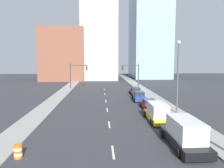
{
  "coord_description": "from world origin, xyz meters",
  "views": [
    {
      "loc": [
        -0.91,
        -6.59,
        6.75
      ],
      "look_at": [
        1.3,
        34.26,
        2.2
      ],
      "focal_mm": 35.0,
      "sensor_mm": 36.0,
      "label": 1
    }
  ],
  "objects_px": {
    "street_lamp": "(178,72)",
    "sedan_blue": "(139,96)",
    "traffic_signal_right": "(133,72)",
    "sedan_brown": "(136,91)",
    "traffic_signal_left": "(75,72)",
    "box_truck_black": "(185,134)",
    "box_truck_yellow": "(157,113)",
    "sedan_red": "(149,104)",
    "traffic_barrel": "(18,151)"
  },
  "relations": [
    {
      "from": "traffic_signal_right",
      "to": "sedan_red",
      "type": "distance_m",
      "value": 22.55
    },
    {
      "from": "box_truck_yellow",
      "to": "sedan_brown",
      "type": "distance_m",
      "value": 18.26
    },
    {
      "from": "sedan_brown",
      "to": "traffic_barrel",
      "type": "bearing_deg",
      "value": -114.76
    },
    {
      "from": "sedan_red",
      "to": "sedan_blue",
      "type": "distance_m",
      "value": 6.28
    },
    {
      "from": "traffic_signal_left",
      "to": "sedan_brown",
      "type": "height_order",
      "value": "traffic_signal_left"
    },
    {
      "from": "sedan_red",
      "to": "sedan_brown",
      "type": "distance_m",
      "value": 12.37
    },
    {
      "from": "traffic_signal_right",
      "to": "sedan_brown",
      "type": "relative_size",
      "value": 1.26
    },
    {
      "from": "box_truck_yellow",
      "to": "sedan_blue",
      "type": "distance_m",
      "value": 12.15
    },
    {
      "from": "sedan_brown",
      "to": "sedan_blue",
      "type": "bearing_deg",
      "value": -93.65
    },
    {
      "from": "box_truck_black",
      "to": "box_truck_yellow",
      "type": "relative_size",
      "value": 1.09
    },
    {
      "from": "sedan_blue",
      "to": "sedan_brown",
      "type": "bearing_deg",
      "value": 88.75
    },
    {
      "from": "traffic_signal_left",
      "to": "traffic_signal_right",
      "type": "relative_size",
      "value": 1.0
    },
    {
      "from": "street_lamp",
      "to": "sedan_brown",
      "type": "relative_size",
      "value": 1.94
    },
    {
      "from": "traffic_signal_right",
      "to": "sedan_red",
      "type": "height_order",
      "value": "traffic_signal_right"
    },
    {
      "from": "traffic_barrel",
      "to": "box_truck_yellow",
      "type": "height_order",
      "value": "box_truck_yellow"
    },
    {
      "from": "traffic_barrel",
      "to": "sedan_red",
      "type": "height_order",
      "value": "sedan_red"
    },
    {
      "from": "traffic_signal_right",
      "to": "sedan_brown",
      "type": "bearing_deg",
      "value": -96.18
    },
    {
      "from": "box_truck_yellow",
      "to": "box_truck_black",
      "type": "bearing_deg",
      "value": -87.9
    },
    {
      "from": "box_truck_black",
      "to": "sedan_brown",
      "type": "xyz_separation_m",
      "value": [
        0.35,
        25.56,
        -0.42
      ]
    },
    {
      "from": "street_lamp",
      "to": "sedan_blue",
      "type": "relative_size",
      "value": 1.92
    },
    {
      "from": "traffic_barrel",
      "to": "sedan_red",
      "type": "relative_size",
      "value": 0.22
    },
    {
      "from": "box_truck_yellow",
      "to": "sedan_brown",
      "type": "xyz_separation_m",
      "value": [
        0.55,
        18.25,
        -0.3
      ]
    },
    {
      "from": "traffic_signal_left",
      "to": "sedan_brown",
      "type": "distance_m",
      "value": 16.38
    },
    {
      "from": "box_truck_black",
      "to": "traffic_signal_right",
      "type": "bearing_deg",
      "value": 87.73
    },
    {
      "from": "box_truck_black",
      "to": "sedan_red",
      "type": "bearing_deg",
      "value": 89.03
    },
    {
      "from": "box_truck_yellow",
      "to": "sedan_brown",
      "type": "bearing_deg",
      "value": 88.74
    },
    {
      "from": "traffic_signal_left",
      "to": "box_truck_yellow",
      "type": "distance_m",
      "value": 30.79
    },
    {
      "from": "street_lamp",
      "to": "box_truck_black",
      "type": "relative_size",
      "value": 1.47
    },
    {
      "from": "box_truck_black",
      "to": "sedan_brown",
      "type": "distance_m",
      "value": 25.56
    },
    {
      "from": "box_truck_black",
      "to": "box_truck_yellow",
      "type": "height_order",
      "value": "box_truck_black"
    },
    {
      "from": "traffic_signal_left",
      "to": "traffic_barrel",
      "type": "distance_m",
      "value": 36.89
    },
    {
      "from": "box_truck_yellow",
      "to": "traffic_signal_right",
      "type": "bearing_deg",
      "value": 87.18
    },
    {
      "from": "traffic_signal_left",
      "to": "sedan_red",
      "type": "distance_m",
      "value": 25.77
    },
    {
      "from": "traffic_signal_right",
      "to": "box_truck_yellow",
      "type": "xyz_separation_m",
      "value": [
        -1.63,
        -28.17,
        -2.86
      ]
    },
    {
      "from": "traffic_signal_left",
      "to": "sedan_red",
      "type": "height_order",
      "value": "traffic_signal_left"
    },
    {
      "from": "traffic_signal_right",
      "to": "sedan_brown",
      "type": "height_order",
      "value": "traffic_signal_right"
    },
    {
      "from": "traffic_signal_right",
      "to": "sedan_red",
      "type": "xyz_separation_m",
      "value": [
        -1.19,
        -22.29,
        -3.18
      ]
    },
    {
      "from": "traffic_barrel",
      "to": "sedan_brown",
      "type": "xyz_separation_m",
      "value": [
        12.52,
        26.82,
        0.17
      ]
    },
    {
      "from": "traffic_barrel",
      "to": "sedan_blue",
      "type": "relative_size",
      "value": 0.2
    },
    {
      "from": "street_lamp",
      "to": "sedan_red",
      "type": "height_order",
      "value": "street_lamp"
    },
    {
      "from": "traffic_signal_right",
      "to": "street_lamp",
      "type": "bearing_deg",
      "value": -86.21
    },
    {
      "from": "traffic_signal_right",
      "to": "box_truck_black",
      "type": "height_order",
      "value": "traffic_signal_right"
    },
    {
      "from": "traffic_signal_left",
      "to": "street_lamp",
      "type": "distance_m",
      "value": 29.45
    },
    {
      "from": "traffic_barrel",
      "to": "traffic_signal_left",
      "type": "bearing_deg",
      "value": 90.19
    },
    {
      "from": "box_truck_yellow",
      "to": "traffic_signal_left",
      "type": "bearing_deg",
      "value": 113.71
    },
    {
      "from": "street_lamp",
      "to": "sedan_blue",
      "type": "bearing_deg",
      "value": 109.19
    },
    {
      "from": "traffic_signal_left",
      "to": "sedan_blue",
      "type": "height_order",
      "value": "traffic_signal_left"
    },
    {
      "from": "box_truck_black",
      "to": "box_truck_yellow",
      "type": "bearing_deg",
      "value": 91.64
    },
    {
      "from": "traffic_signal_left",
      "to": "sedan_blue",
      "type": "xyz_separation_m",
      "value": [
        12.22,
        -16.02,
        -3.11
      ]
    },
    {
      "from": "traffic_signal_left",
      "to": "traffic_signal_right",
      "type": "xyz_separation_m",
      "value": [
        13.72,
        0.0,
        0.0
      ]
    }
  ]
}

